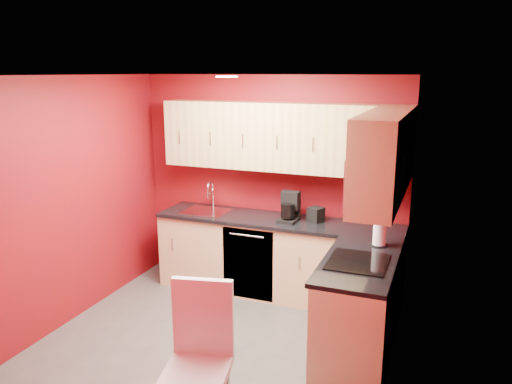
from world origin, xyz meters
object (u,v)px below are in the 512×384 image
Objects in this scene: microwave at (376,179)px; paper_towel at (380,231)px; sink at (207,208)px; dining_chair at (197,364)px; napkin_holder at (316,214)px; coffee_maker at (288,207)px.

microwave reaches higher than paper_towel.
microwave is 1.46× the size of sink.
paper_towel is at bearing 50.67° from dining_chair.
microwave is 4.75× the size of napkin_holder.
sink reaches higher than dining_chair.
dining_chair is at bearing -116.64° from paper_towel.
paper_towel is (1.05, -0.43, -0.02)m from coffee_maker.
dining_chair is at bearing -64.86° from sink.
coffee_maker is 1.13m from paper_towel.
paper_towel is (0.76, -0.54, 0.06)m from napkin_holder.
coffee_maker is 0.32m from napkin_holder.
sink is at bearing 154.40° from microwave.
sink is (-2.09, 1.00, -0.72)m from microwave.
sink reaches higher than paper_towel.
microwave reaches higher than sink.
microwave is 2.03m from dining_chair.
microwave is 2.65× the size of paper_towel.
sink is 2.15m from paper_towel.
napkin_holder is 0.15× the size of dining_chair.
sink is at bearing 102.44° from dining_chair.
sink is at bearing 166.85° from paper_towel.
microwave is 1.47m from napkin_holder.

